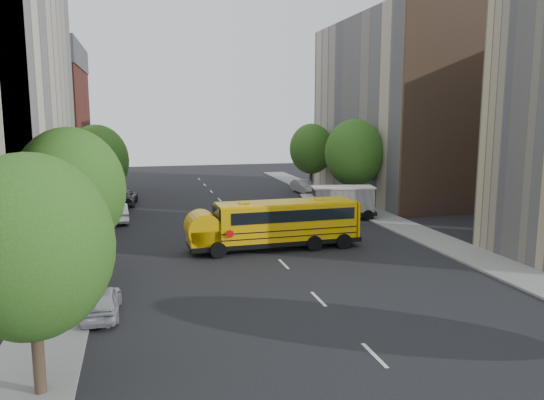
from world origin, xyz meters
name	(u,v)px	position (x,y,z in m)	size (l,w,h in m)	color
ground	(275,255)	(0.00, 0.00, 0.00)	(120.00, 120.00, 0.00)	black
sidewalk_left	(83,246)	(-11.50, 5.00, 0.06)	(3.00, 80.00, 0.12)	slate
sidewalk_right	(406,228)	(11.50, 5.00, 0.06)	(3.00, 80.00, 0.12)	slate
lane_markings	(243,223)	(0.00, 10.00, 0.01)	(0.15, 64.00, 0.01)	silver
building_left_redbrick	(33,134)	(-18.00, 28.00, 6.50)	(10.00, 15.00, 13.00)	maroon
building_right_far	(395,109)	(18.00, 20.00, 9.00)	(10.00, 22.00, 18.00)	#BEAA94
building_right_sidewall	(458,108)	(18.00, 9.00, 9.00)	(10.10, 0.30, 18.00)	brown
street_tree_0	(30,247)	(-11.00, -14.00, 4.64)	(4.80, 4.80, 7.41)	#38281C
street_tree_1	(70,190)	(-11.00, -4.00, 4.95)	(5.12, 5.12, 7.90)	#38281C
street_tree_2	(97,161)	(-11.00, 14.00, 4.83)	(4.99, 4.99, 7.71)	#38281C
street_tree_4	(354,153)	(11.00, 14.00, 5.08)	(5.25, 5.25, 8.10)	#38281C
street_tree_5	(311,149)	(11.00, 26.00, 4.70)	(4.86, 4.86, 7.51)	#38281C
school_bus	(274,222)	(0.32, 1.57, 1.73)	(11.05, 3.06, 3.09)	black
safari_truck	(337,202)	(7.86, 9.86, 1.42)	(6.54, 3.29, 2.68)	black
parked_car_0	(101,301)	(-9.60, -7.69, 0.66)	(1.55, 3.86, 1.31)	#A8A8AF
parked_car_1	(117,213)	(-9.60, 12.96, 0.74)	(1.57, 4.49, 1.48)	white
parked_car_2	(123,197)	(-9.31, 21.31, 0.72)	(2.39, 5.19, 1.44)	black
parked_car_4	(336,200)	(9.60, 14.55, 0.80)	(1.89, 4.71, 1.60)	#2F3152
parked_car_5	(304,187)	(9.60, 24.30, 0.73)	(1.54, 4.42, 1.46)	gray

